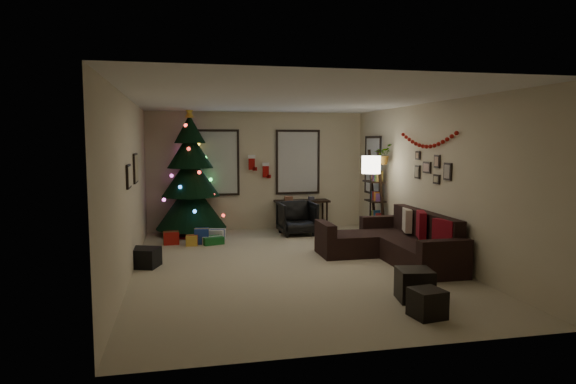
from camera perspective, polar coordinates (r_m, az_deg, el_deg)
The scene contains 29 objects.
floor at distance 8.35m, azimuth 0.20°, elevation -8.31°, with size 7.00×7.00×0.00m, color tan.
ceiling at distance 8.12m, azimuth 0.20°, elevation 10.50°, with size 7.00×7.00×0.00m, color white.
wall_back at distance 11.56m, azimuth -3.52°, elevation 2.41°, with size 5.00×5.00×0.00m, color beige.
wall_front at distance 4.78m, azimuth 9.21°, elevation -2.56°, with size 5.00×5.00×0.00m, color beige.
wall_left at distance 7.97m, azimuth -17.63°, elevation 0.60°, with size 7.00×7.00×0.00m, color beige.
wall_right at distance 8.99m, azimuth 15.96°, elevation 1.21°, with size 7.00×7.00×0.00m, color beige.
window_back_left at distance 11.41m, azimuth -8.23°, elevation 3.33°, with size 1.05×0.06×1.50m.
window_back_right at distance 11.70m, azimuth 1.11°, elevation 3.45°, with size 1.05×0.06×1.50m.
window_right_wall at distance 11.28m, azimuth 9.74°, elevation 3.02°, with size 0.06×0.90×1.30m.
christmas_tree at distance 11.06m, azimuth -11.06°, elevation 1.26°, with size 1.53×1.53×2.84m.
presents at distance 10.19m, azimuth -9.94°, elevation -5.13°, with size 1.23×0.70×0.30m.
sofa at distance 8.84m, azimuth 12.13°, elevation -5.82°, with size 1.77×2.58×0.84m.
pillow_red_a at distance 8.06m, azimuth 17.42°, elevation -4.44°, with size 0.11×0.40×0.40m, color maroon.
pillow_red_b at distance 8.71m, azimuth 14.98°, elevation -3.62°, with size 0.12×0.44×0.44m, color maroon.
pillow_cream at distance 9.18m, azimuth 13.46°, elevation -3.16°, with size 0.12×0.41×0.41m, color #BCB098.
ottoman_near at distance 6.71m, azimuth 14.26°, elevation -10.23°, with size 0.43×0.43×0.41m, color black.
ottoman_far at distance 6.14m, azimuth 15.62°, elevation -12.15°, with size 0.35×0.35×0.33m, color black.
desk at distance 11.55m, azimuth 1.59°, elevation -1.33°, with size 1.26×0.45×0.68m.
desk_chair at distance 10.89m, azimuth 1.04°, elevation -3.00°, with size 0.71×0.67×0.73m, color black.
bookshelf at distance 10.72m, azimuth 10.01°, elevation -0.34°, with size 0.30×0.55×1.86m.
potted_plant at distance 10.35m, azimuth 10.80°, elevation 4.60°, with size 0.49×0.42×0.54m, color #4C4C4C.
floor_lamp at distance 10.01m, azimuth 9.46°, elevation 2.44°, with size 0.37×0.37×1.75m.
art_map at distance 8.82m, azimuth -17.02°, elevation 2.63°, with size 0.04×0.60×0.50m.
art_abstract at distance 7.65m, azimuth -17.75°, elevation 1.71°, with size 0.04×0.45×0.35m.
gallery at distance 8.91m, azimuth 16.11°, elevation 2.60°, with size 0.03×1.25×0.54m.
garland at distance 9.01m, azimuth 15.57°, elevation 5.78°, with size 0.08×1.90×0.30m, color #A5140C, non-canonical shape.
stocking_left at distance 11.40m, azimuth -4.13°, elevation 3.40°, with size 0.20×0.05×0.36m.
stocking_right at distance 11.50m, azimuth -2.52°, elevation 2.53°, with size 0.20×0.05×0.36m.
storage_bin at distance 8.53m, azimuth -16.65°, elevation -7.17°, with size 0.62×0.41×0.31m, color black.
Camera 1 is at (-1.73, -7.91, 2.05)m, focal length 31.12 mm.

